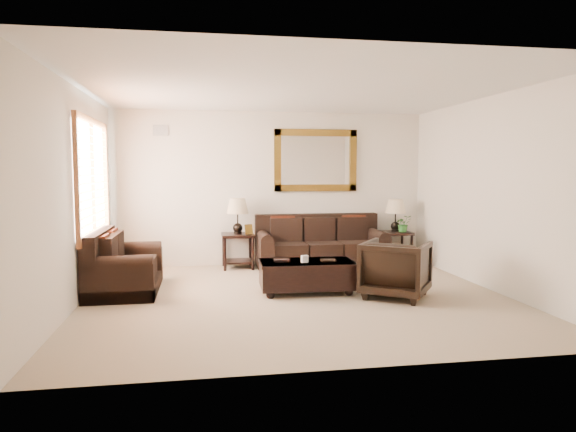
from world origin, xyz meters
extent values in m
cube|color=gray|center=(0.00, 0.00, 0.00)|extent=(5.50, 5.00, 0.01)
cube|color=white|center=(0.00, 0.00, 2.70)|extent=(5.50, 5.00, 0.01)
cube|color=silver|center=(0.00, 2.50, 1.35)|extent=(5.50, 0.01, 2.70)
cube|color=silver|center=(0.00, -2.50, 1.35)|extent=(5.50, 0.01, 2.70)
cube|color=silver|center=(-2.75, 0.00, 1.35)|extent=(0.01, 5.00, 2.70)
cube|color=silver|center=(2.75, 0.00, 1.35)|extent=(0.01, 5.00, 2.70)
cube|color=white|center=(-2.73, 0.90, 1.55)|extent=(0.01, 1.80, 1.50)
cube|color=brown|center=(-2.70, 0.90, 2.34)|extent=(0.06, 1.96, 0.08)
cube|color=brown|center=(-2.70, 0.90, 0.76)|extent=(0.06, 1.96, 0.08)
cube|color=brown|center=(-2.70, -0.04, 1.55)|extent=(0.06, 0.08, 1.50)
cube|color=brown|center=(-2.70, 1.84, 1.55)|extent=(0.06, 0.08, 1.50)
cube|color=brown|center=(-2.70, 0.90, 1.55)|extent=(0.05, 0.05, 1.50)
cube|color=#4E2C0F|center=(0.80, 2.46, 1.85)|extent=(1.50, 0.06, 1.10)
cube|color=white|center=(0.80, 2.48, 1.85)|extent=(1.26, 0.01, 0.86)
cube|color=#999999|center=(-1.90, 2.48, 2.35)|extent=(0.25, 0.02, 0.18)
cube|color=black|center=(0.80, 2.01, 0.09)|extent=(2.20, 0.95, 0.18)
cube|color=black|center=(0.80, 2.37, 0.67)|extent=(2.20, 0.22, 0.45)
cube|color=black|center=(0.21, 1.99, 0.31)|extent=(0.56, 0.78, 0.27)
cube|color=black|center=(0.80, 1.99, 0.31)|extent=(0.56, 0.78, 0.27)
cube|color=black|center=(1.38, 1.99, 0.31)|extent=(0.56, 0.78, 0.27)
cube|color=black|center=(-0.19, 2.01, 0.26)|extent=(0.22, 0.95, 0.53)
cylinder|color=black|center=(-0.19, 2.01, 0.53)|extent=(0.22, 0.93, 0.22)
cube|color=black|center=(1.78, 2.01, 0.26)|extent=(0.22, 0.95, 0.53)
cylinder|color=black|center=(1.78, 2.01, 0.53)|extent=(0.22, 0.93, 0.22)
cube|color=#591B0B|center=(0.16, 2.19, 0.67)|extent=(0.42, 0.18, 0.43)
cube|color=#591B0B|center=(1.43, 2.19, 0.67)|extent=(0.42, 0.18, 0.43)
cube|color=black|center=(-2.28, 0.73, 0.08)|extent=(0.90, 1.51, 0.17)
cube|color=black|center=(-2.63, 0.73, 0.64)|extent=(0.21, 1.51, 0.42)
cube|color=black|center=(-2.26, 0.46, 0.30)|extent=(0.73, 0.52, 0.25)
cube|color=black|center=(-2.26, 1.00, 0.30)|extent=(0.73, 0.52, 0.25)
cube|color=black|center=(-2.28, 0.08, 0.25)|extent=(0.90, 0.21, 0.50)
cylinder|color=black|center=(-2.28, 0.08, 0.50)|extent=(0.88, 0.21, 0.21)
cube|color=black|center=(-2.28, 1.38, 0.25)|extent=(0.90, 0.21, 0.50)
cylinder|color=black|center=(-2.28, 1.38, 0.50)|extent=(0.88, 0.21, 0.21)
cube|color=#591B0B|center=(-2.45, 0.41, 0.63)|extent=(0.17, 0.40, 0.41)
cube|color=#591B0B|center=(-2.45, 1.05, 0.63)|extent=(0.17, 0.40, 0.41)
cube|color=black|center=(-0.63, 2.19, 0.57)|extent=(0.54, 0.54, 0.05)
cube|color=black|center=(-0.63, 2.19, 0.12)|extent=(0.46, 0.46, 0.03)
cylinder|color=black|center=(-0.86, 1.96, 0.27)|extent=(0.05, 0.05, 0.54)
cylinder|color=black|center=(-0.39, 1.96, 0.27)|extent=(0.05, 0.05, 0.54)
cylinder|color=black|center=(-0.86, 2.42, 0.27)|extent=(0.05, 0.05, 0.54)
cylinder|color=black|center=(-0.39, 2.42, 0.27)|extent=(0.05, 0.05, 0.54)
sphere|color=black|center=(-0.63, 2.19, 0.69)|extent=(0.17, 0.17, 0.17)
cylinder|color=black|center=(-0.63, 2.19, 0.87)|extent=(0.02, 0.02, 0.36)
cone|color=tan|center=(-0.63, 2.19, 1.07)|extent=(0.38, 0.38, 0.26)
cube|color=#4E2C0F|center=(-0.45, 2.09, 0.68)|extent=(0.15, 0.10, 0.17)
cube|color=black|center=(2.21, 2.20, 0.55)|extent=(0.53, 0.53, 0.05)
cube|color=black|center=(2.21, 2.20, 0.11)|extent=(0.45, 0.45, 0.03)
cylinder|color=black|center=(1.98, 1.97, 0.26)|extent=(0.05, 0.05, 0.53)
cylinder|color=black|center=(2.43, 1.97, 0.26)|extent=(0.05, 0.05, 0.53)
cylinder|color=black|center=(1.98, 2.42, 0.26)|extent=(0.05, 0.05, 0.53)
cylinder|color=black|center=(2.43, 2.42, 0.26)|extent=(0.05, 0.05, 0.53)
sphere|color=black|center=(2.21, 2.20, 0.67)|extent=(0.16, 0.16, 0.16)
cylinder|color=black|center=(2.21, 2.20, 0.84)|extent=(0.02, 0.02, 0.34)
cone|color=tan|center=(2.21, 2.20, 1.03)|extent=(0.36, 0.36, 0.25)
sphere|color=black|center=(-0.36, -0.01, 0.05)|extent=(0.12, 0.12, 0.12)
sphere|color=black|center=(0.71, -0.01, 0.05)|extent=(0.12, 0.12, 0.12)
sphere|color=black|center=(-0.36, 0.48, 0.05)|extent=(0.12, 0.12, 0.12)
sphere|color=black|center=(0.71, 0.48, 0.05)|extent=(0.12, 0.12, 0.12)
cube|color=black|center=(0.17, 0.24, 0.26)|extent=(1.28, 0.73, 0.35)
cube|color=black|center=(0.17, 0.24, 0.42)|extent=(1.31, 0.74, 0.04)
cube|color=black|center=(-0.16, 0.28, 0.45)|extent=(0.22, 0.15, 0.03)
cube|color=black|center=(0.46, 0.19, 0.45)|extent=(0.20, 0.14, 0.02)
cube|color=white|center=(0.13, 0.14, 0.48)|extent=(0.10, 0.08, 0.10)
imported|color=black|center=(1.28, -0.21, 0.41)|extent=(1.09, 1.08, 0.83)
imported|color=#256021|center=(2.32, 2.10, 0.69)|extent=(0.28, 0.31, 0.24)
camera|label=1|loc=(-1.22, -6.53, 1.66)|focal=32.00mm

